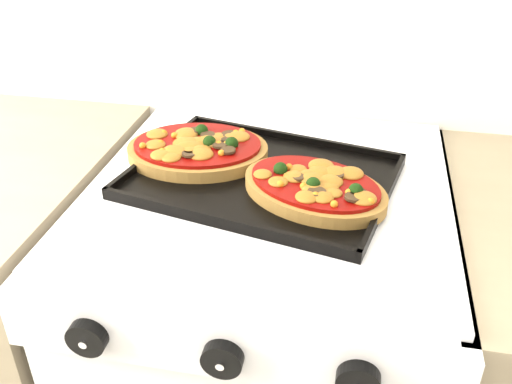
% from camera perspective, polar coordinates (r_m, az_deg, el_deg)
% --- Properties ---
extents(stove, '(0.60, 0.60, 0.91)m').
position_cam_1_polar(stove, '(1.24, 1.09, -17.65)').
color(stove, silver).
rests_on(stove, floor).
extents(control_panel, '(0.60, 0.02, 0.09)m').
position_cam_1_polar(control_panel, '(0.74, -3.16, -15.20)').
color(control_panel, silver).
rests_on(control_panel, stove).
extents(knob_left, '(0.05, 0.02, 0.05)m').
position_cam_1_polar(knob_left, '(0.78, -16.53, -13.82)').
color(knob_left, black).
rests_on(knob_left, control_panel).
extents(knob_center, '(0.05, 0.02, 0.05)m').
position_cam_1_polar(knob_center, '(0.72, -3.38, -16.35)').
color(knob_center, black).
rests_on(knob_center, control_panel).
extents(knob_right, '(0.05, 0.02, 0.05)m').
position_cam_1_polar(knob_right, '(0.71, 10.18, -18.06)').
color(knob_right, black).
rests_on(knob_right, control_panel).
extents(baking_tray, '(0.47, 0.39, 0.02)m').
position_cam_1_polar(baking_tray, '(0.95, 0.60, 1.65)').
color(baking_tray, black).
rests_on(baking_tray, stove).
extents(pizza_left, '(0.27, 0.22, 0.04)m').
position_cam_1_polar(pizza_left, '(1.00, -5.87, 4.42)').
color(pizza_left, olive).
rests_on(pizza_left, baking_tray).
extents(pizza_right, '(0.28, 0.24, 0.03)m').
position_cam_1_polar(pizza_right, '(0.89, 5.85, 0.59)').
color(pizza_right, olive).
rests_on(pizza_right, baking_tray).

